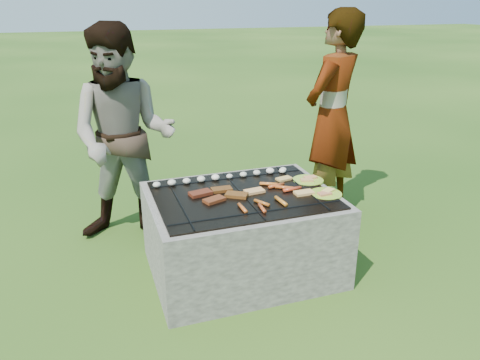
{
  "coord_description": "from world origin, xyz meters",
  "views": [
    {
      "loc": [
        -0.99,
        -2.85,
        1.89
      ],
      "look_at": [
        0.0,
        0.05,
        0.7
      ],
      "focal_mm": 35.0,
      "sensor_mm": 36.0,
      "label": 1
    }
  ],
  "objects_px": {
    "plate_far": "(308,180)",
    "bystander": "(124,138)",
    "plate_near": "(326,194)",
    "fire_pit": "(242,236)",
    "cook": "(332,117)"
  },
  "relations": [
    {
      "from": "plate_far",
      "to": "bystander",
      "type": "relative_size",
      "value": 0.17
    },
    {
      "from": "plate_far",
      "to": "bystander",
      "type": "bearing_deg",
      "value": 151.2
    },
    {
      "from": "plate_near",
      "to": "bystander",
      "type": "bearing_deg",
      "value": 142.49
    },
    {
      "from": "fire_pit",
      "to": "bystander",
      "type": "distance_m",
      "value": 1.22
    },
    {
      "from": "fire_pit",
      "to": "bystander",
      "type": "relative_size",
      "value": 0.75
    },
    {
      "from": "fire_pit",
      "to": "plate_far",
      "type": "distance_m",
      "value": 0.66
    },
    {
      "from": "plate_far",
      "to": "cook",
      "type": "distance_m",
      "value": 0.89
    },
    {
      "from": "fire_pit",
      "to": "cook",
      "type": "relative_size",
      "value": 0.71
    },
    {
      "from": "fire_pit",
      "to": "plate_near",
      "type": "height_order",
      "value": "plate_near"
    },
    {
      "from": "cook",
      "to": "fire_pit",
      "type": "bearing_deg",
      "value": 1.08
    },
    {
      "from": "cook",
      "to": "plate_far",
      "type": "bearing_deg",
      "value": 17.09
    },
    {
      "from": "plate_far",
      "to": "cook",
      "type": "relative_size",
      "value": 0.16
    },
    {
      "from": "bystander",
      "to": "cook",
      "type": "bearing_deg",
      "value": 18.91
    },
    {
      "from": "plate_far",
      "to": "cook",
      "type": "bearing_deg",
      "value": 49.82
    },
    {
      "from": "fire_pit",
      "to": "cook",
      "type": "height_order",
      "value": "cook"
    }
  ]
}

